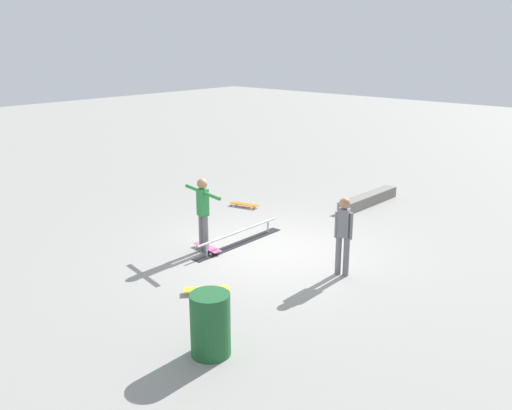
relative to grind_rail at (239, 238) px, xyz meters
name	(u,v)px	position (x,y,z in m)	size (l,w,h in m)	color
ground_plane	(270,250)	(-0.17, 0.75, -0.14)	(60.00, 60.00, 0.00)	gray
grind_rail	(239,238)	(0.00, 0.00, 0.00)	(2.66, 0.29, 0.32)	black
skate_ledge	(368,199)	(-4.57, 0.51, 0.01)	(2.45, 0.35, 0.29)	gray
skater_main	(203,210)	(0.83, -0.24, 0.80)	(0.33, 1.28, 1.60)	slate
skateboard_main	(208,247)	(0.74, -0.23, -0.06)	(0.36, 0.82, 0.09)	#E05993
bystander_grey_shirt	(343,232)	(-0.10, 2.62, 0.73)	(0.23, 0.35, 1.54)	slate
loose_skateboard_orange	(244,204)	(-2.16, -1.85, -0.06)	(0.40, 0.82, 0.09)	orange
loose_skateboard_yellow	(207,289)	(2.19, 1.28, -0.06)	(0.73, 0.68, 0.09)	yellow
trash_bin	(210,324)	(3.53, 2.79, 0.34)	(0.58, 0.58, 0.94)	#1E592D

